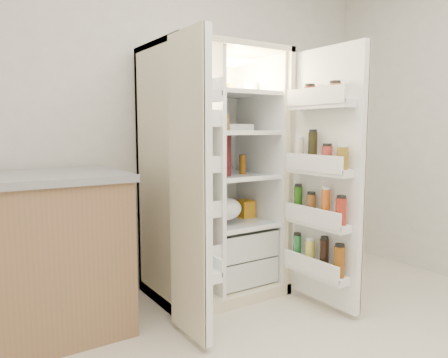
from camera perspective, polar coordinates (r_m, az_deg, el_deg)
wall_back at (r=3.35m, az=-7.83°, el=8.80°), size 4.00×0.02×2.70m
refrigerator at (r=3.18m, az=-1.60°, el=-1.95°), size 0.92×0.70×1.80m
freezer_door at (r=2.39m, az=-4.52°, el=-1.31°), size 0.15×0.40×1.72m
fridge_door at (r=2.92m, az=13.50°, el=-0.34°), size 0.17×0.58×1.72m
kitchen_counter at (r=2.73m, az=-27.21°, el=-9.75°), size 1.33×0.71×0.97m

